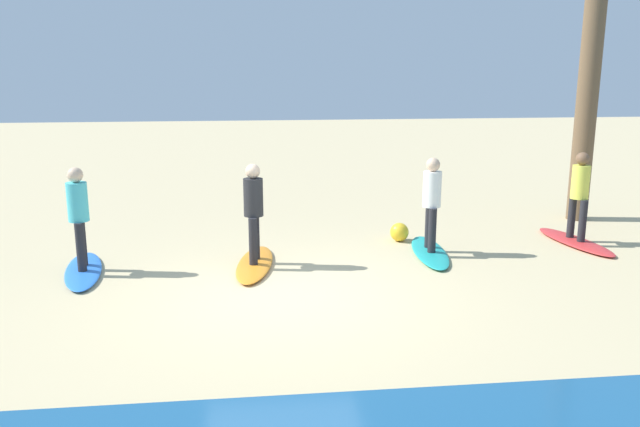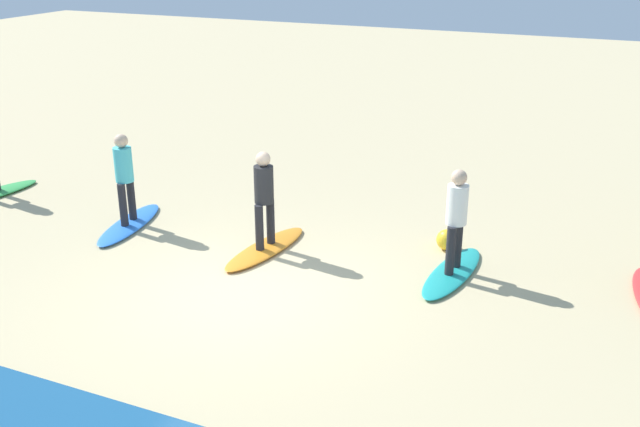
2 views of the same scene
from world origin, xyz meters
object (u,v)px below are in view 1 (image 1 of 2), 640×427
(surfboard_orange, at_px, (255,264))
(surfer_blue, at_px, (78,211))
(beach_ball, at_px, (399,232))
(surfboard_red, at_px, (575,241))
(surfboard_blue, at_px, (84,271))
(surfboard_teal, at_px, (430,252))
(surfer_red, at_px, (580,190))
(surfer_teal, at_px, (432,197))
(surfer_orange, at_px, (254,206))

(surfboard_orange, height_order, surfer_blue, surfer_blue)
(beach_ball, bearing_deg, surfboard_red, 170.17)
(surfboard_blue, xyz_separation_m, surfer_blue, (-0.00, 0.00, 0.99))
(surfboard_teal, relative_size, surfboard_orange, 1.00)
(surfer_red, height_order, surfboard_blue, surfer_red)
(surfer_teal, distance_m, surfer_orange, 3.11)
(surfboard_teal, distance_m, surfer_blue, 5.95)
(surfboard_blue, bearing_deg, surfer_teal, 83.84)
(surfboard_teal, distance_m, surfer_teal, 0.99)
(surfer_orange, bearing_deg, surfboard_teal, -173.55)
(surfer_red, relative_size, surfboard_orange, 0.78)
(surfer_red, bearing_deg, surfboard_blue, 4.91)
(surfboard_red, xyz_separation_m, surfer_red, (0.00, 0.00, 0.99))
(surfboard_orange, xyz_separation_m, beach_ball, (-2.76, -1.27, 0.13))
(surfer_orange, height_order, beach_ball, surfer_orange)
(surfboard_orange, height_order, surfboard_blue, same)
(surfboard_red, bearing_deg, surfer_red, -0.00)
(surfboard_red, relative_size, surfboard_teal, 1.00)
(surfer_orange, distance_m, surfer_blue, 2.76)
(surfboard_red, bearing_deg, surfer_teal, -92.05)
(surfer_teal, height_order, surfboard_blue, surfer_teal)
(surfer_teal, bearing_deg, surfboard_blue, 3.83)
(surfboard_orange, xyz_separation_m, surfboard_blue, (2.76, 0.04, 0.00))
(beach_ball, bearing_deg, surfer_red, 170.17)
(surfboard_orange, bearing_deg, surfer_teal, 104.15)
(surfboard_red, height_order, surfboard_teal, same)
(surfer_teal, bearing_deg, surfer_blue, 3.83)
(surfboard_blue, height_order, surfer_blue, surfer_blue)
(surfer_red, xyz_separation_m, surfboard_teal, (2.91, 0.36, -0.99))
(beach_ball, bearing_deg, surfboard_blue, 13.40)
(surfboard_orange, distance_m, surfboard_blue, 2.76)
(surfboard_teal, height_order, surfer_blue, surfer_blue)
(surfer_blue, bearing_deg, surfboard_red, -175.09)
(surfboard_orange, distance_m, beach_ball, 3.04)
(surfer_red, xyz_separation_m, surfer_orange, (6.00, 0.71, 0.00))
(surfer_blue, bearing_deg, beach_ball, -166.60)
(surfer_teal, bearing_deg, surfboard_teal, -90.00)
(surfboard_orange, bearing_deg, surfboard_blue, -81.43)
(surfboard_red, bearing_deg, surfboard_blue, -94.23)
(surfboard_red, height_order, surfboard_orange, same)
(surfer_orange, relative_size, beach_ball, 4.61)
(surfboard_orange, bearing_deg, surfboard_teal, 104.15)
(surfboard_red, relative_size, surfer_orange, 1.28)
(surfer_red, distance_m, surfboard_orange, 6.13)
(surfboard_red, height_order, surfer_red, surfer_red)
(surfer_teal, bearing_deg, surfer_red, -172.90)
(surfboard_teal, relative_size, surfer_blue, 1.28)
(surfer_teal, distance_m, surfboard_orange, 3.27)
(surfboard_teal, xyz_separation_m, surfer_blue, (5.85, 0.39, 0.99))
(surfer_blue, relative_size, beach_ball, 4.61)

